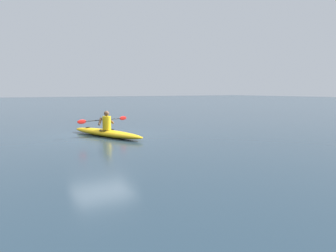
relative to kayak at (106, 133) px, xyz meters
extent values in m
plane|color=#233847|center=(0.09, -0.31, -0.14)|extent=(160.00, 160.00, 0.00)
ellipsoid|color=#EAB214|center=(0.00, 0.00, 0.00)|extent=(2.01, 4.24, 0.27)
torus|color=black|center=(-0.01, 0.04, 0.11)|extent=(0.76, 0.76, 0.04)
cylinder|color=black|center=(0.41, -1.21, 0.12)|extent=(0.18, 0.18, 0.02)
cylinder|color=yellow|center=(-0.02, 0.05, 0.41)|extent=(0.34, 0.34, 0.55)
sphere|color=brown|center=(-0.02, 0.05, 0.80)|extent=(0.21, 0.21, 0.21)
cylinder|color=black|center=(0.05, -0.14, 0.53)|extent=(1.98, 0.71, 0.03)
ellipsoid|color=red|center=(1.03, 0.19, 0.53)|extent=(0.39, 0.17, 0.17)
ellipsoid|color=red|center=(-0.93, -0.48, 0.53)|extent=(0.39, 0.17, 0.17)
cylinder|color=brown|center=(0.27, 0.06, 0.49)|extent=(0.25, 0.26, 0.34)
cylinder|color=brown|center=(-0.24, -0.12, 0.49)|extent=(0.31, 0.17, 0.34)
camera|label=1|loc=(4.11, 12.15, 1.74)|focal=33.12mm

